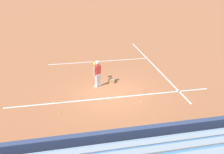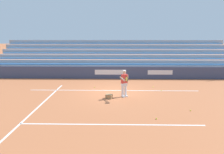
# 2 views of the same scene
# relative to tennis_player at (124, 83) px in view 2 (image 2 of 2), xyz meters

# --- Properties ---
(ground_plane) EXTENTS (160.00, 160.00, 0.00)m
(ground_plane) POSITION_rel_tennis_player_xyz_m (0.69, -1.08, -0.89)
(ground_plane) COLOR #B7663D
(court_baseline_white) EXTENTS (12.00, 0.10, 0.01)m
(court_baseline_white) POSITION_rel_tennis_player_xyz_m (0.69, -1.58, -0.89)
(court_baseline_white) COLOR white
(court_baseline_white) RESTS_ON ground
(court_sideline_white) EXTENTS (0.10, 12.00, 0.01)m
(court_sideline_white) POSITION_rel_tennis_player_xyz_m (4.80, 2.92, -0.89)
(court_sideline_white) COLOR white
(court_sideline_white) RESTS_ON ground
(court_service_line_white) EXTENTS (8.22, 0.10, 0.01)m
(court_service_line_white) POSITION_rel_tennis_player_xyz_m (0.69, 4.42, -0.89)
(court_service_line_white) COLOR white
(court_service_line_white) RESTS_ON ground
(back_wall_sponsor_board) EXTENTS (24.22, 0.25, 1.10)m
(back_wall_sponsor_board) POSITION_rel_tennis_player_xyz_m (0.68, -5.86, -0.34)
(back_wall_sponsor_board) COLOR #384260
(back_wall_sponsor_board) RESTS_ON ground
(bleacher_stand) EXTENTS (23.01, 4.00, 3.85)m
(bleacher_stand) POSITION_rel_tennis_player_xyz_m (0.69, -8.49, -0.10)
(bleacher_stand) COLOR #9EA3A8
(bleacher_stand) RESTS_ON ground
(tennis_player) EXTENTS (0.56, 1.07, 1.71)m
(tennis_player) POSITION_rel_tennis_player_xyz_m (0.00, 0.00, 0.00)
(tennis_player) COLOR silver
(tennis_player) RESTS_ON ground
(ball_box_cardboard) EXTENTS (0.47, 0.40, 0.26)m
(ball_box_cardboard) POSITION_rel_tennis_player_xyz_m (0.96, 0.38, -0.76)
(ball_box_cardboard) COLOR #A87F51
(ball_box_cardboard) RESTS_ON ground
(tennis_ball_near_player) EXTENTS (0.07, 0.07, 0.07)m
(tennis_ball_near_player) POSITION_rel_tennis_player_xyz_m (-2.68, -1.51, -0.86)
(tennis_ball_near_player) COLOR #CCE533
(tennis_ball_near_player) RESTS_ON ground
(tennis_ball_on_baseline) EXTENTS (0.07, 0.07, 0.07)m
(tennis_ball_on_baseline) POSITION_rel_tennis_player_xyz_m (-1.40, 3.76, -0.86)
(tennis_ball_on_baseline) COLOR #CCE533
(tennis_ball_on_baseline) RESTS_ON ground
(tennis_ball_by_box) EXTENTS (0.07, 0.07, 0.07)m
(tennis_ball_by_box) POSITION_rel_tennis_player_xyz_m (2.13, -2.37, -0.86)
(tennis_ball_by_box) COLOR #CCE533
(tennis_ball_by_box) RESTS_ON ground
(tennis_ball_midcourt) EXTENTS (0.07, 0.07, 0.07)m
(tennis_ball_midcourt) POSITION_rel_tennis_player_xyz_m (-3.38, 2.58, -0.86)
(tennis_ball_midcourt) COLOR #CCE533
(tennis_ball_midcourt) RESTS_ON ground
(tennis_ball_stray_back) EXTENTS (0.07, 0.07, 0.07)m
(tennis_ball_stray_back) POSITION_rel_tennis_player_xyz_m (-2.28, -2.59, -0.86)
(tennis_ball_stray_back) COLOR #CCE533
(tennis_ball_stray_back) RESTS_ON ground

